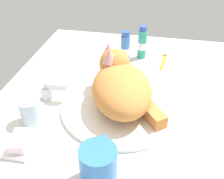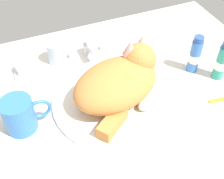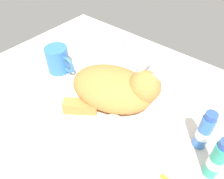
# 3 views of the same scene
# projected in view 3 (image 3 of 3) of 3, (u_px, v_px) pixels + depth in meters

# --- Properties ---
(ground_plane) EXTENTS (1.10, 0.83, 0.03)m
(ground_plane) POSITION_uv_depth(u_px,v_px,m) (112.00, 106.00, 0.75)
(ground_plane) COLOR silver
(sink_basin) EXTENTS (0.37, 0.37, 0.01)m
(sink_basin) POSITION_uv_depth(u_px,v_px,m) (112.00, 102.00, 0.73)
(sink_basin) COLOR silver
(sink_basin) RESTS_ON ground_plane
(faucet) EXTENTS (0.14, 0.09, 0.06)m
(faucet) POSITION_uv_depth(u_px,v_px,m) (151.00, 64.00, 0.85)
(faucet) COLOR silver
(faucet) RESTS_ON ground_plane
(cat) EXTENTS (0.30, 0.26, 0.15)m
(cat) POSITION_uv_depth(u_px,v_px,m) (117.00, 88.00, 0.68)
(cat) COLOR #D17F3D
(cat) RESTS_ON sink_basin
(coffee_mug) EXTENTS (0.13, 0.08, 0.10)m
(coffee_mug) POSITION_uv_depth(u_px,v_px,m) (58.00, 60.00, 0.83)
(coffee_mug) COLOR #3372C6
(coffee_mug) RESTS_ON ground_plane
(rinse_cup) EXTENTS (0.06, 0.06, 0.07)m
(rinse_cup) POSITION_uv_depth(u_px,v_px,m) (130.00, 50.00, 0.90)
(rinse_cup) COLOR silver
(rinse_cup) RESTS_ON ground_plane
(soap_dish) EXTENTS (0.09, 0.06, 0.01)m
(soap_dish) POSITION_uv_depth(u_px,v_px,m) (108.00, 50.00, 0.96)
(soap_dish) COLOR white
(soap_dish) RESTS_ON ground_plane
(soap_bar) EXTENTS (0.08, 0.05, 0.03)m
(soap_bar) POSITION_uv_depth(u_px,v_px,m) (108.00, 46.00, 0.94)
(soap_bar) COLOR silver
(soap_bar) RESTS_ON soap_dish
(toothpaste_bottle) EXTENTS (0.04, 0.04, 0.13)m
(toothpaste_bottle) POSITION_uv_depth(u_px,v_px,m) (204.00, 131.00, 0.58)
(toothpaste_bottle) COLOR #3870C6
(toothpaste_bottle) RESTS_ON ground_plane
(mouthwash_bottle) EXTENTS (0.04, 0.04, 0.13)m
(mouthwash_bottle) POSITION_uv_depth(u_px,v_px,m) (217.00, 160.00, 0.52)
(mouthwash_bottle) COLOR teal
(mouthwash_bottle) RESTS_ON ground_plane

